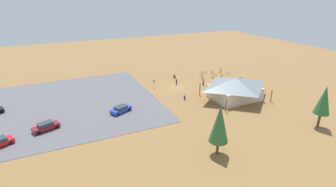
{
  "coord_description": "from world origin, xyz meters",
  "views": [
    {
      "loc": [
        27.67,
        54.57,
        22.63
      ],
      "look_at": [
        5.05,
        5.78,
        1.2
      ],
      "focal_mm": 27.12,
      "sensor_mm": 36.0,
      "label": 1
    }
  ],
  "objects_px": {
    "pine_far_west": "(324,100)",
    "bicycle_orange_edge_south": "(228,74)",
    "bicycle_black_front_row": "(202,78)",
    "bicycle_blue_mid_cluster": "(212,72)",
    "bicycle_silver_back_row": "(201,75)",
    "visitor_at_bikes": "(176,81)",
    "bike_pavilion": "(235,87)",
    "lot_sign": "(154,83)",
    "bicycle_white_near_porch": "(221,71)",
    "bicycle_yellow_yard_right": "(222,75)",
    "bicycle_purple_lone_west": "(220,70)",
    "trash_bin": "(175,77)",
    "bicycle_teal_yard_center": "(214,74)",
    "visitor_by_pavilion": "(203,82)",
    "bicycle_red_edge_north": "(204,72)",
    "car_blue_far_end": "(121,109)",
    "bicycle_green_lone_east": "(213,78)",
    "visitor_near_lot": "(185,96)",
    "pine_far_east": "(219,124)"
  },
  "relations": [
    {
      "from": "bicycle_black_front_row",
      "to": "bicycle_blue_mid_cluster",
      "type": "xyz_separation_m",
      "value": [
        -5.65,
        -3.8,
        0.0
      ]
    },
    {
      "from": "bicycle_purple_lone_west",
      "to": "bicycle_white_near_porch",
      "type": "relative_size",
      "value": 1.05
    },
    {
      "from": "bicycle_orange_edge_south",
      "to": "bicycle_white_near_porch",
      "type": "bearing_deg",
      "value": -77.83
    },
    {
      "from": "bicycle_teal_yard_center",
      "to": "bicycle_silver_back_row",
      "type": "distance_m",
      "value": 3.87
    },
    {
      "from": "trash_bin",
      "to": "bicycle_orange_edge_south",
      "type": "distance_m",
      "value": 16.21
    },
    {
      "from": "bike_pavilion",
      "to": "bicycle_white_near_porch",
      "type": "xyz_separation_m",
      "value": [
        -9.25,
        -17.99,
        -2.38
      ]
    },
    {
      "from": "bicycle_black_front_row",
      "to": "visitor_by_pavilion",
      "type": "distance_m",
      "value": 5.16
    },
    {
      "from": "bicycle_green_lone_east",
      "to": "visitor_near_lot",
      "type": "distance_m",
      "value": 16.87
    },
    {
      "from": "bicycle_black_front_row",
      "to": "bicycle_teal_yard_center",
      "type": "distance_m",
      "value": 5.07
    },
    {
      "from": "bicycle_blue_mid_cluster",
      "to": "bicycle_purple_lone_west",
      "type": "relative_size",
      "value": 0.95
    },
    {
      "from": "bicycle_teal_yard_center",
      "to": "bicycle_purple_lone_west",
      "type": "xyz_separation_m",
      "value": [
        -4.6,
        -3.21,
        0.01
      ]
    },
    {
      "from": "bicycle_teal_yard_center",
      "to": "bicycle_green_lone_east",
      "type": "bearing_deg",
      "value": 51.51
    },
    {
      "from": "lot_sign",
      "to": "bicycle_yellow_yard_right",
      "type": "xyz_separation_m",
      "value": [
        -21.25,
        -0.56,
        -1.01
      ]
    },
    {
      "from": "bicycle_teal_yard_center",
      "to": "bicycle_white_near_porch",
      "type": "bearing_deg",
      "value": -155.45
    },
    {
      "from": "bicycle_yellow_yard_right",
      "to": "bicycle_red_edge_north",
      "type": "relative_size",
      "value": 0.86
    },
    {
      "from": "visitor_near_lot",
      "to": "bicycle_yellow_yard_right",
      "type": "bearing_deg",
      "value": -149.93
    },
    {
      "from": "trash_bin",
      "to": "visitor_by_pavilion",
      "type": "height_order",
      "value": "visitor_by_pavilion"
    },
    {
      "from": "bicycle_purple_lone_west",
      "to": "pine_far_west",
      "type": "bearing_deg",
      "value": 82.02
    },
    {
      "from": "lot_sign",
      "to": "bicycle_black_front_row",
      "type": "relative_size",
      "value": 1.72
    },
    {
      "from": "trash_bin",
      "to": "bicycle_blue_mid_cluster",
      "type": "xyz_separation_m",
      "value": [
        -12.36,
        0.27,
        -0.09
      ]
    },
    {
      "from": "bicycle_silver_back_row",
      "to": "visitor_by_pavilion",
      "type": "xyz_separation_m",
      "value": [
        3.63,
        6.71,
        0.54
      ]
    },
    {
      "from": "trash_bin",
      "to": "bicycle_silver_back_row",
      "type": "height_order",
      "value": "trash_bin"
    },
    {
      "from": "visitor_by_pavilion",
      "to": "trash_bin",
      "type": "bearing_deg",
      "value": -63.87
    },
    {
      "from": "lot_sign",
      "to": "bicycle_yellow_yard_right",
      "type": "bearing_deg",
      "value": -178.48
    },
    {
      "from": "bicycle_orange_edge_south",
      "to": "visitor_near_lot",
      "type": "bearing_deg",
      "value": 27.78
    },
    {
      "from": "lot_sign",
      "to": "bicycle_white_near_porch",
      "type": "distance_m",
      "value": 23.8
    },
    {
      "from": "pine_far_east",
      "to": "bicycle_silver_back_row",
      "type": "xyz_separation_m",
      "value": [
        -18.16,
        -33.62,
        -4.72
      ]
    },
    {
      "from": "bicycle_yellow_yard_right",
      "to": "bicycle_orange_edge_south",
      "type": "bearing_deg",
      "value": -168.7
    },
    {
      "from": "bicycle_blue_mid_cluster",
      "to": "bicycle_white_near_porch",
      "type": "relative_size",
      "value": 1.0
    },
    {
      "from": "pine_far_west",
      "to": "bicycle_yellow_yard_right",
      "type": "xyz_separation_m",
      "value": [
        -1.82,
        -31.56,
        -4.83
      ]
    },
    {
      "from": "trash_bin",
      "to": "bicycle_teal_yard_center",
      "type": "height_order",
      "value": "trash_bin"
    },
    {
      "from": "bicycle_silver_back_row",
      "to": "visitor_at_bikes",
      "type": "relative_size",
      "value": 1.01
    },
    {
      "from": "bicycle_red_edge_north",
      "to": "bicycle_white_near_porch",
      "type": "height_order",
      "value": "bicycle_white_near_porch"
    },
    {
      "from": "bicycle_black_front_row",
      "to": "bicycle_purple_lone_west",
      "type": "height_order",
      "value": "bicycle_black_front_row"
    },
    {
      "from": "bicycle_orange_edge_south",
      "to": "bicycle_blue_mid_cluster",
      "type": "height_order",
      "value": "bicycle_orange_edge_south"
    },
    {
      "from": "bicycle_silver_back_row",
      "to": "visitor_near_lot",
      "type": "relative_size",
      "value": 1.0
    },
    {
      "from": "pine_far_west",
      "to": "bicycle_orange_edge_south",
      "type": "relative_size",
      "value": 4.45
    },
    {
      "from": "lot_sign",
      "to": "pine_far_west",
      "type": "distance_m",
      "value": 36.78
    },
    {
      "from": "bicycle_red_edge_north",
      "to": "car_blue_far_end",
      "type": "relative_size",
      "value": 0.34
    },
    {
      "from": "pine_far_west",
      "to": "visitor_at_bikes",
      "type": "relative_size",
      "value": 4.67
    },
    {
      "from": "bicycle_yellow_yard_right",
      "to": "bicycle_purple_lone_west",
      "type": "bearing_deg",
      "value": -122.81
    },
    {
      "from": "lot_sign",
      "to": "bicycle_red_edge_north",
      "type": "relative_size",
      "value": 1.38
    },
    {
      "from": "bike_pavilion",
      "to": "bicycle_black_front_row",
      "type": "relative_size",
      "value": 9.85
    },
    {
      "from": "bicycle_green_lone_east",
      "to": "bicycle_silver_back_row",
      "type": "height_order",
      "value": "bicycle_silver_back_row"
    },
    {
      "from": "bicycle_black_front_row",
      "to": "lot_sign",
      "type": "bearing_deg",
      "value": 4.39
    },
    {
      "from": "bicycle_green_lone_east",
      "to": "car_blue_far_end",
      "type": "height_order",
      "value": "car_blue_far_end"
    },
    {
      "from": "trash_bin",
      "to": "bicycle_white_near_porch",
      "type": "bearing_deg",
      "value": 175.65
    },
    {
      "from": "lot_sign",
      "to": "pine_far_east",
      "type": "relative_size",
      "value": 0.27
    },
    {
      "from": "bicycle_purple_lone_west",
      "to": "bicycle_white_near_porch",
      "type": "xyz_separation_m",
      "value": [
        1.16,
        1.64,
        0.03
      ]
    },
    {
      "from": "bicycle_green_lone_east",
      "to": "bicycle_yellow_yard_right",
      "type": "relative_size",
      "value": 1.29
    }
  ]
}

